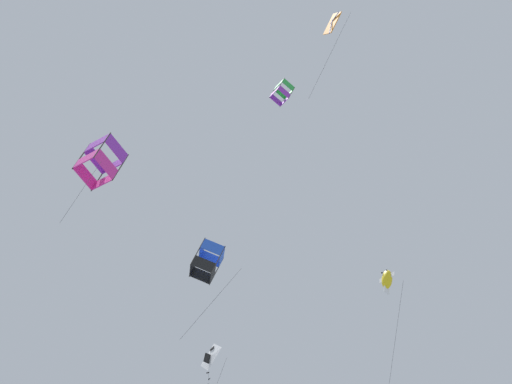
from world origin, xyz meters
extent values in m
cube|color=orange|center=(-0.32, -6.33, 34.25)|extent=(1.00, 1.66, 1.88)
cylinder|color=blue|center=(-0.35, -6.32, 34.26)|extent=(0.56, 0.25, 2.14)
cylinder|color=blue|center=(-0.31, -6.34, 34.42)|extent=(0.91, 1.29, 0.04)
cylinder|color=#47474C|center=(-1.77, -6.67, 30.19)|extent=(0.87, 2.41, 6.00)
cube|color=green|center=(0.05, -2.62, 31.61)|extent=(0.51, 0.80, 0.40)
cube|color=green|center=(0.71, -2.93, 31.30)|extent=(0.51, 0.80, 0.40)
cube|color=green|center=(0.21, -3.13, 31.46)|extent=(0.82, 0.40, 0.70)
cube|color=green|center=(0.55, -2.41, 31.46)|extent=(0.82, 0.40, 0.70)
cube|color=purple|center=(-0.23, -2.48, 30.88)|extent=(0.51, 0.80, 0.40)
cube|color=purple|center=(0.44, -2.79, 30.57)|extent=(0.51, 0.80, 0.40)
cube|color=purple|center=(-0.06, -3.00, 30.72)|extent=(0.82, 0.40, 0.70)
cube|color=purple|center=(0.27, -2.28, 30.72)|extent=(0.82, 0.40, 0.70)
cylinder|color=#332D28|center=(-0.26, -2.91, 31.24)|extent=(0.49, 0.25, 1.19)
cylinder|color=#332D28|center=(0.08, -2.19, 31.24)|extent=(0.49, 0.25, 1.19)
cylinder|color=#332D28|center=(0.41, -3.22, 30.94)|extent=(0.49, 0.25, 1.19)
cylinder|color=#332D28|center=(0.74, -2.50, 30.94)|extent=(0.49, 0.25, 1.19)
ellipsoid|color=yellow|center=(4.41, -6.10, 19.96)|extent=(0.85, 0.76, 1.23)
cube|color=white|center=(4.34, -6.39, 20.10)|extent=(0.21, 0.41, 0.26)
cube|color=white|center=(4.53, -5.83, 20.10)|extent=(0.21, 0.41, 0.26)
cube|color=white|center=(4.28, -6.05, 19.30)|extent=(0.41, 0.17, 0.42)
sphere|color=black|center=(4.23, -6.20, 20.37)|extent=(0.13, 0.12, 0.11)
sphere|color=black|center=(4.33, -5.91, 20.37)|extent=(0.13, 0.12, 0.11)
cylinder|color=#47474C|center=(3.39, -6.30, 15.38)|extent=(0.53, 1.76, 7.65)
cube|color=purple|center=(-6.66, 4.03, 25.13)|extent=(0.44, 1.44, 0.73)
cube|color=purple|center=(-5.34, 3.91, 24.63)|extent=(0.44, 1.44, 0.73)
cube|color=purple|center=(-6.06, 3.26, 24.88)|extent=(1.59, 0.19, 1.21)
cube|color=purple|center=(-5.93, 4.68, 24.88)|extent=(1.59, 0.19, 1.21)
cube|color=#DB2D93|center=(-7.16, 4.08, 23.80)|extent=(0.44, 1.44, 0.73)
cube|color=#DB2D93|center=(-5.83, 3.96, 23.30)|extent=(0.44, 1.44, 0.73)
cube|color=#DB2D93|center=(-6.56, 3.31, 23.55)|extent=(1.59, 0.19, 1.21)
cube|color=#DB2D93|center=(-6.43, 4.73, 23.55)|extent=(1.59, 0.19, 1.21)
cylinder|color=#332D28|center=(-6.97, 3.35, 24.47)|extent=(0.85, 0.14, 2.16)
cylinder|color=#332D28|center=(-6.84, 4.76, 24.47)|extent=(0.85, 0.14, 2.16)
cylinder|color=#332D28|center=(-5.65, 3.23, 23.97)|extent=(0.85, 0.14, 2.16)
cylinder|color=#332D28|center=(-5.52, 4.64, 23.97)|extent=(0.85, 0.14, 2.16)
cylinder|color=#47474C|center=(-7.38, 3.81, 21.57)|extent=(0.46, 1.52, 3.26)
cube|color=blue|center=(-3.17, -0.11, 19.52)|extent=(0.93, 0.79, 0.51)
cube|color=blue|center=(-2.60, -0.84, 19.14)|extent=(0.93, 0.79, 0.51)
cube|color=blue|center=(-3.28, -0.78, 19.33)|extent=(0.71, 0.92, 0.87)
cube|color=blue|center=(-2.49, -0.17, 19.33)|extent=(0.71, 0.92, 0.87)
cube|color=black|center=(-3.39, 0.19, 18.59)|extent=(0.93, 0.79, 0.51)
cube|color=black|center=(-2.83, -0.55, 18.22)|extent=(0.93, 0.79, 0.51)
cube|color=black|center=(-3.51, -0.48, 18.40)|extent=(0.71, 0.92, 0.87)
cube|color=black|center=(-2.72, 0.12, 18.40)|extent=(0.71, 0.92, 0.87)
cylinder|color=#332D28|center=(-3.68, -0.26, 19.05)|extent=(0.42, 0.53, 1.51)
cylinder|color=#332D28|center=(-2.88, 0.34, 19.05)|extent=(0.42, 0.53, 1.51)
cylinder|color=#332D28|center=(-3.12, -1.00, 18.68)|extent=(0.42, 0.53, 1.51)
cylinder|color=#332D28|center=(-2.32, -0.39, 18.68)|extent=(0.42, 0.53, 1.51)
cylinder|color=#47474C|center=(-3.86, -1.27, 16.11)|extent=(2.36, 1.38, 4.11)
pyramid|color=white|center=(5.44, 5.03, 18.85)|extent=(1.21, 1.78, 1.22)
cube|color=black|center=(5.32, 5.10, 18.72)|extent=(0.49, 0.32, 0.63)
cube|color=black|center=(5.51, 4.99, 19.36)|extent=(0.29, 0.44, 0.13)
cylinder|color=#47474C|center=(5.36, 5.09, 18.07)|extent=(0.04, 0.01, 0.35)
cube|color=black|center=(5.36, 5.11, 17.89)|extent=(0.04, 0.17, 0.06)
cylinder|color=#47474C|center=(5.40, 5.08, 17.72)|extent=(0.07, 0.08, 0.35)
cube|color=black|center=(5.43, 5.04, 17.55)|extent=(0.10, 0.16, 0.06)
cylinder|color=#47474C|center=(5.42, 5.05, 17.37)|extent=(0.01, 0.04, 0.35)
camera|label=1|loc=(-27.26, -17.18, 0.50)|focal=53.65mm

